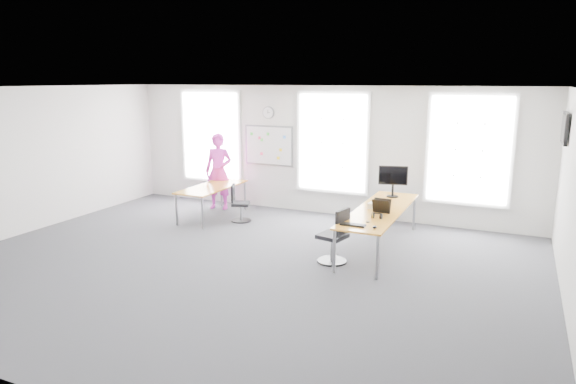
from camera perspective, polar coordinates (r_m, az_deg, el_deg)
The scene contains 23 objects.
floor at distance 8.94m, azimuth -5.70°, elevation -8.18°, with size 10.00×10.00×0.00m, color #2D2D32.
ceiling at distance 8.37m, azimuth -6.15°, elevation 11.43°, with size 10.00×10.00×0.00m, color white.
wall_back at distance 12.10m, azimuth 3.65°, elevation 4.62°, with size 10.00×10.00×0.00m, color silver.
wall_front at distance 5.56m, azimuth -27.17°, elevation -6.08°, with size 10.00×10.00×0.00m, color silver.
wall_left at distance 11.83m, azimuth -27.39°, elevation 3.08°, with size 10.00×10.00×0.00m, color silver.
window_left at distance 13.40m, azimuth -8.54°, elevation 6.13°, with size 1.60×0.06×2.20m, color white.
window_mid at distance 11.95m, azimuth 4.97°, elevation 5.47°, with size 1.60×0.06×2.20m, color white.
window_right at distance 11.32m, azimuth 19.47°, elevation 4.42°, with size 1.60×0.06×2.20m, color white.
desk_right at distance 9.72m, azimuth 10.17°, elevation -2.17°, with size 0.84×3.16×0.77m.
desk_left at distance 11.97m, azimuth -8.41°, elevation 0.36°, with size 0.79×1.99×0.73m.
chair_right at distance 8.96m, azimuth 5.27°, elevation -5.22°, with size 0.53×0.53×0.98m.
chair_left at distance 11.58m, azimuth -5.50°, elevation -1.48°, with size 0.49×0.49×0.84m.
person at distance 12.67m, azimuth -7.72°, elevation 2.28°, with size 0.68×0.45×1.86m, color #DF35BF.
whiteboard at distance 12.61m, azimuth -2.16°, elevation 5.18°, with size 1.20×0.03×0.90m, color white.
wall_clock at distance 12.53m, azimuth -2.19°, elevation 8.81°, with size 0.30×0.30×0.04m, color gray.
tv at distance 10.28m, azimuth 28.44°, elevation 6.27°, with size 0.06×0.90×0.55m, color black.
keyboard at distance 8.56m, azimuth 7.22°, elevation -3.66°, with size 0.42×0.15×0.02m, color black.
mouse at distance 8.45m, azimuth 9.61°, elevation -3.86°, with size 0.07×0.11×0.04m, color black.
lens_cap at distance 8.79m, azimuth 8.86°, elevation -3.32°, with size 0.06×0.06×0.01m, color black.
headphones at distance 9.03m, azimuth 9.82°, elevation -2.63°, with size 0.18×0.10×0.11m.
laptop_sleeve at distance 9.40m, azimuth 10.35°, elevation -1.55°, with size 0.33×0.20×0.26m.
paper_stack at distance 9.75m, azimuth 9.81°, elevation -1.50°, with size 0.29×0.22×0.10m, color beige.
monitor at distance 10.67m, azimuth 11.59°, elevation 1.48°, with size 0.58×0.24×0.65m.
Camera 1 is at (4.23, -7.22, 3.13)m, focal length 32.00 mm.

